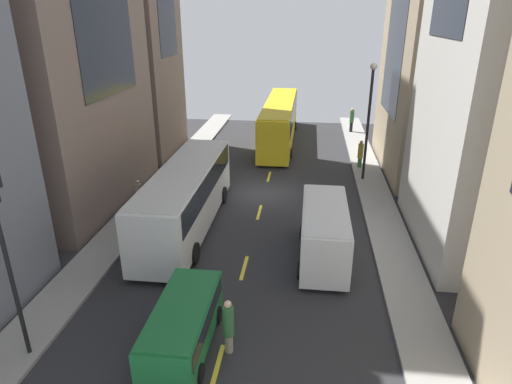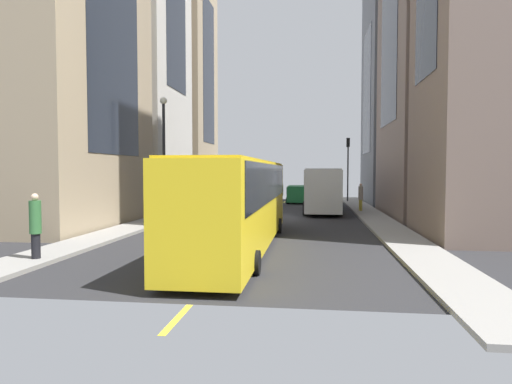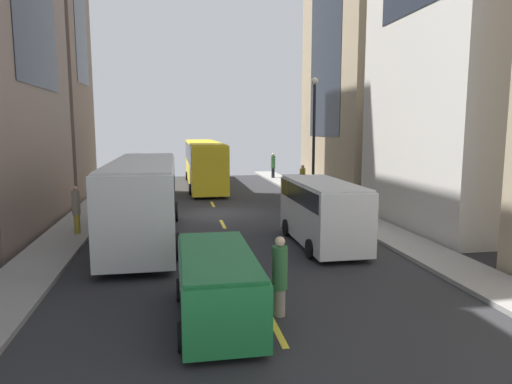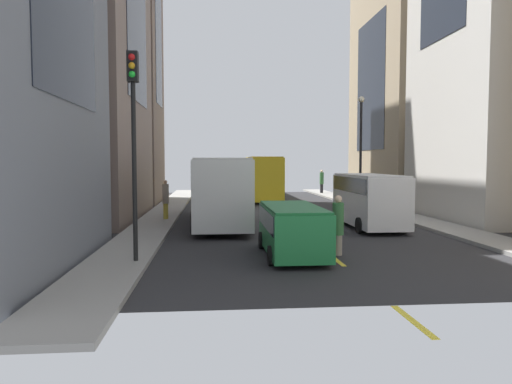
% 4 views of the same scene
% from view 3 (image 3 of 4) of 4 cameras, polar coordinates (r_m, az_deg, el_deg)
% --- Properties ---
extents(ground_plane, '(39.90, 39.90, 0.00)m').
position_cam_3_polar(ground_plane, '(25.54, -4.86, -2.64)').
color(ground_plane, '#28282B').
extents(sidewalk_west, '(2.00, 44.00, 0.15)m').
position_cam_3_polar(sidewalk_west, '(25.85, -20.41, -2.82)').
color(sidewalk_west, gray).
rests_on(sidewalk_west, ground).
extents(sidewalk_east, '(2.00, 44.00, 0.15)m').
position_cam_3_polar(sidewalk_east, '(27.05, 9.97, -1.97)').
color(sidewalk_east, gray).
rests_on(sidewalk_east, ground).
extents(lane_stripe_1, '(0.16, 2.00, 0.01)m').
position_cam_3_polar(lane_stripe_1, '(11.28, 2.51, -16.65)').
color(lane_stripe_1, yellow).
rests_on(lane_stripe_1, ground).
extents(lane_stripe_2, '(0.16, 2.00, 0.01)m').
position_cam_3_polar(lane_stripe_2, '(16.83, -2.00, -8.22)').
color(lane_stripe_2, yellow).
rests_on(lane_stripe_2, ground).
extents(lane_stripe_3, '(0.16, 2.00, 0.01)m').
position_cam_3_polar(lane_stripe_3, '(22.61, -4.16, -4.01)').
color(lane_stripe_3, yellow).
rests_on(lane_stripe_3, ground).
extents(lane_stripe_4, '(0.16, 2.00, 0.01)m').
position_cam_3_polar(lane_stripe_4, '(28.48, -5.42, -1.52)').
color(lane_stripe_4, yellow).
rests_on(lane_stripe_4, ground).
extents(lane_stripe_5, '(0.16, 2.00, 0.01)m').
position_cam_3_polar(lane_stripe_5, '(34.40, -6.25, 0.11)').
color(lane_stripe_5, yellow).
rests_on(lane_stripe_5, ground).
extents(lane_stripe_6, '(0.16, 2.00, 0.01)m').
position_cam_3_polar(lane_stripe_6, '(40.34, -6.84, 1.27)').
color(lane_stripe_6, yellow).
rests_on(lane_stripe_6, ground).
extents(lane_stripe_7, '(0.16, 2.00, 0.01)m').
position_cam_3_polar(lane_stripe_7, '(46.30, -7.27, 2.13)').
color(lane_stripe_7, yellow).
rests_on(lane_stripe_7, ground).
extents(building_east_2, '(6.38, 11.56, 18.25)m').
position_cam_3_polar(building_east_2, '(34.28, 13.79, 15.19)').
color(building_east_2, tan).
rests_on(building_east_2, ground).
extents(city_bus_white, '(2.80, 11.23, 3.35)m').
position_cam_3_polar(city_bus_white, '(19.88, -13.80, -0.03)').
color(city_bus_white, silver).
rests_on(city_bus_white, ground).
extents(streetcar_yellow, '(2.70, 14.93, 3.59)m').
position_cam_3_polar(streetcar_yellow, '(37.28, -6.54, 3.99)').
color(streetcar_yellow, yellow).
rests_on(streetcar_yellow, ground).
extents(delivery_van_white, '(2.25, 5.86, 2.58)m').
position_cam_3_polar(delivery_van_white, '(18.55, 8.25, -1.99)').
color(delivery_van_white, white).
rests_on(delivery_van_white, ground).
extents(car_green_0, '(1.98, 4.65, 1.70)m').
position_cam_3_polar(car_green_0, '(11.44, -4.86, -10.93)').
color(car_green_0, '#1E7238').
rests_on(car_green_0, ground).
extents(pedestrian_crossing_near, '(0.39, 0.39, 2.05)m').
position_cam_3_polar(pedestrian_crossing_near, '(11.62, 2.98, -10.25)').
color(pedestrian_crossing_near, gray).
rests_on(pedestrian_crossing_near, ground).
extents(pedestrian_waiting_curb, '(0.35, 0.35, 2.07)m').
position_cam_3_polar(pedestrian_waiting_curb, '(21.25, -21.49, -1.92)').
color(pedestrian_waiting_curb, gold).
rests_on(pedestrian_waiting_curb, ground).
extents(pedestrian_crossing_mid, '(0.39, 0.39, 2.01)m').
position_cam_3_polar(pedestrian_crossing_mid, '(31.85, 5.82, 1.65)').
color(pedestrian_crossing_mid, '#336B38').
rests_on(pedestrian_crossing_mid, ground).
extents(pedestrian_walking_far, '(0.40, 0.40, 2.26)m').
position_cam_3_polar(pedestrian_walking_far, '(42.02, 2.14, 3.43)').
color(pedestrian_walking_far, black).
rests_on(pedestrian_walking_far, ground).
extents(streetlamp_near, '(0.44, 0.44, 7.65)m').
position_cam_3_polar(streetlamp_near, '(29.32, 7.23, 8.11)').
color(streetlamp_near, black).
rests_on(streetlamp_near, ground).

